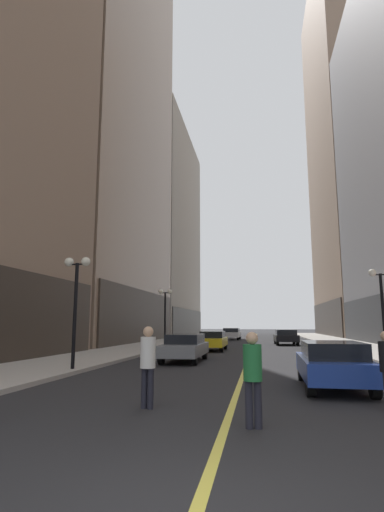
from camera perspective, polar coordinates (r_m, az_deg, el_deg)
ground_plane at (r=38.97m, az=8.63°, el=-12.08°), size 200.00×200.00×0.00m
sidewalk_left at (r=39.97m, az=-3.55°, el=-11.99°), size 4.50×78.00×0.15m
sidewalk_right at (r=39.69m, az=20.87°, el=-11.42°), size 4.50×78.00×0.15m
lane_centre_stripe at (r=38.97m, az=8.63°, el=-12.07°), size 0.16×70.00×0.01m
building_left_mid at (r=55.63m, az=-13.16°, el=31.55°), size 12.50×24.00×76.48m
building_left_far at (r=67.65m, az=-4.80°, el=3.30°), size 10.57×26.00×33.69m
building_right_far at (r=71.42m, az=21.71°, el=14.26°), size 11.20×26.00×59.75m
car_blue at (r=12.73m, az=19.14°, el=-14.01°), size 1.88×4.44×1.32m
car_grey at (r=20.41m, az=-1.02°, el=-12.62°), size 1.81×4.58×1.32m
car_yellow at (r=28.70m, az=2.93°, el=-11.70°), size 1.74×4.53×1.32m
car_black at (r=37.29m, az=13.05°, el=-10.96°), size 2.03×4.17×1.32m
car_white at (r=48.14m, az=5.57°, el=-10.77°), size 2.08×4.19×1.32m
pedestrian_in_green_parka at (r=7.71m, az=8.52°, el=-15.75°), size 0.38×0.38×1.69m
pedestrian_in_white_shirt at (r=9.38m, az=-6.22°, el=-14.30°), size 0.42×0.42×1.78m
street_lamp_left_near at (r=16.55m, az=-15.95°, el=-4.19°), size 1.06×0.36×4.43m
street_lamp_left_far at (r=30.98m, az=-3.79°, el=-6.83°), size 1.06×0.36×4.43m
street_lamp_right_mid at (r=21.32m, az=25.09°, el=-4.77°), size 1.06×0.36×4.43m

